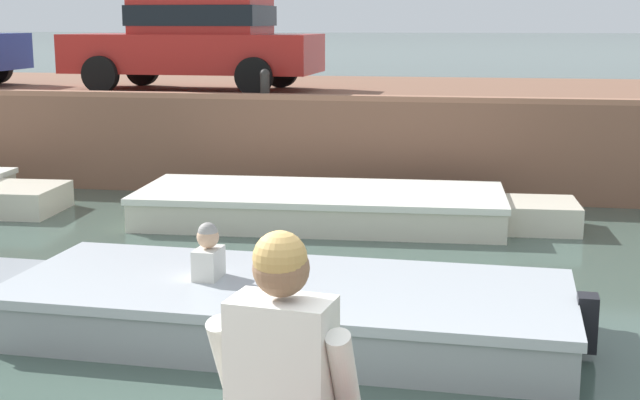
% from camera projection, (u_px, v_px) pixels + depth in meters
% --- Properties ---
extents(ground_plane, '(400.00, 400.00, 0.00)m').
position_uv_depth(ground_plane, '(329.00, 296.00, 8.59)').
color(ground_plane, '#42564C').
extents(far_quay_wall, '(60.00, 6.00, 1.46)m').
position_uv_depth(far_quay_wall, '(404.00, 128.00, 15.99)').
color(far_quay_wall, brown).
rests_on(far_quay_wall, ground).
extents(far_wall_coping, '(60.00, 0.24, 0.08)m').
position_uv_depth(far_wall_coping, '(388.00, 98.00, 13.06)').
color(far_wall_coping, '#9F6C52').
rests_on(far_wall_coping, far_quay_wall).
extents(boat_moored_central_cream, '(5.74, 2.13, 0.44)m').
position_uv_depth(boat_moored_central_cream, '(338.00, 207.00, 11.66)').
color(boat_moored_central_cream, silver).
rests_on(boat_moored_central_cream, ground).
extents(motorboat_passing, '(5.75, 2.02, 0.95)m').
position_uv_depth(motorboat_passing, '(263.00, 307.00, 7.53)').
color(motorboat_passing, '#93999E').
rests_on(motorboat_passing, ground).
extents(car_left_inner_red, '(4.23, 1.99, 1.54)m').
position_uv_depth(car_left_inner_red, '(197.00, 40.00, 14.98)').
color(car_left_inner_red, '#B2231E').
rests_on(car_left_inner_red, far_quay_wall).
extents(mooring_bollard_mid, '(0.15, 0.15, 0.45)m').
position_uv_depth(mooring_bollard_mid, '(265.00, 82.00, 13.48)').
color(mooring_bollard_mid, '#2D2B28').
rests_on(mooring_bollard_mid, far_quay_wall).
extents(person_seated_right, '(0.56, 0.57, 0.97)m').
position_uv_depth(person_seated_right, '(287.00, 389.00, 3.19)').
color(person_seated_right, '#282833').
rests_on(person_seated_right, near_quay).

